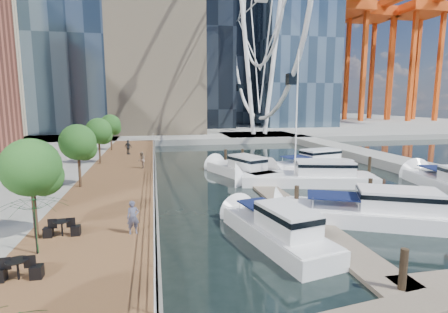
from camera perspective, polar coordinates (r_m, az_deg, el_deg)
name	(u,v)px	position (r m, az deg, el deg)	size (l,w,h in m)	color
ground	(305,276)	(15.73, 13.04, -18.49)	(520.00, 520.00, 0.00)	black
boardwalk	(116,188)	(28.61, -17.19, -4.99)	(6.00, 60.00, 1.00)	brown
seawall	(155,187)	(28.45, -11.15, -4.83)	(0.25, 60.00, 1.00)	#595954
land_far	(172,123)	(115.00, -8.45, 5.50)	(200.00, 114.00, 1.00)	gray
breakwater	(400,164)	(42.26, 26.74, -1.14)	(4.00, 60.00, 1.00)	gray
pier	(259,137)	(68.00, 5.75, 3.24)	(14.00, 12.00, 1.00)	gray
railing	(154,174)	(28.22, -11.42, -2.82)	(0.10, 60.00, 1.05)	white
floating_docks	(349,194)	(27.41, 19.71, -5.73)	(16.00, 34.00, 2.60)	#6D6051
port_cranes	(375,63)	(131.61, 23.40, 13.80)	(40.00, 52.00, 38.00)	#D84C14
street_trees	(78,142)	(27.35, -22.77, 2.15)	(2.60, 42.60, 4.60)	#3F2B1C
cafe_tables	(7,300)	(12.91, -31.86, -19.25)	(2.50, 13.70, 0.74)	black
yacht_foreground	(374,223)	(23.08, 23.25, -9.96)	(3.12, 11.63, 2.15)	white
pedestrian_near	(133,217)	(17.24, -14.63, -9.58)	(0.58, 0.38, 1.59)	#484A60
pedestrian_mid	(142,160)	(33.52, -13.31, -0.59)	(0.76, 0.59, 1.56)	gray
pedestrian_far	(128,147)	(42.89, -15.37, 1.48)	(1.01, 0.42, 1.72)	#2E3339
moored_yachts	(325,189)	(30.46, 16.10, -5.07)	(22.19, 33.26, 11.50)	white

